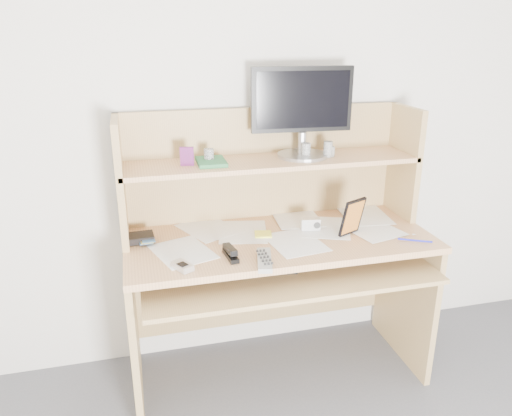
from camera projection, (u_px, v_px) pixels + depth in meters
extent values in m
cube|color=silver|center=(262.00, 117.00, 2.41)|extent=(3.60, 0.04, 2.50)
cube|color=tan|center=(279.00, 240.00, 2.30)|extent=(1.40, 0.60, 0.03)
cube|color=tan|center=(134.00, 331.00, 2.27)|extent=(0.03, 0.56, 0.72)
cube|color=tan|center=(405.00, 293.00, 2.58)|extent=(0.03, 0.56, 0.72)
cube|color=tan|center=(263.00, 287.00, 2.69)|extent=(1.34, 0.02, 0.41)
cube|color=tan|center=(287.00, 270.00, 2.22)|extent=(1.28, 0.55, 0.02)
cube|color=tan|center=(263.00, 163.00, 2.46)|extent=(1.40, 0.02, 0.55)
cube|color=tan|center=(120.00, 181.00, 2.18)|extent=(0.03, 0.30, 0.55)
cube|color=tan|center=(403.00, 162.00, 2.49)|extent=(0.03, 0.30, 0.55)
cube|color=tan|center=(271.00, 162.00, 2.32)|extent=(1.38, 0.30, 0.02)
cube|color=white|center=(280.00, 236.00, 2.29)|extent=(1.32, 0.54, 0.01)
cube|color=black|center=(248.00, 265.00, 2.22)|extent=(0.45, 0.23, 0.02)
cube|color=black|center=(248.00, 262.00, 2.22)|extent=(0.42, 0.22, 0.01)
cube|color=#999994|center=(264.00, 260.00, 2.03)|extent=(0.10, 0.21, 0.02)
cube|color=silver|center=(182.00, 265.00, 1.98)|extent=(0.09, 0.11, 0.02)
cube|color=black|center=(231.00, 252.00, 2.08)|extent=(0.05, 0.14, 0.04)
cube|color=black|center=(141.00, 238.00, 2.23)|extent=(0.12, 0.10, 0.03)
cube|color=#FCFF43|center=(263.00, 234.00, 2.31)|extent=(0.09, 0.09, 0.01)
cube|color=silver|center=(310.00, 224.00, 2.35)|extent=(0.09, 0.05, 0.05)
cube|color=black|center=(352.00, 217.00, 2.27)|extent=(0.12, 0.07, 0.18)
cylinder|color=#181BB9|center=(415.00, 240.00, 2.23)|extent=(0.13, 0.08, 0.01)
cube|color=maroon|center=(187.00, 156.00, 2.20)|extent=(0.06, 0.03, 0.08)
cube|color=#307A53|center=(211.00, 162.00, 2.24)|extent=(0.13, 0.18, 0.02)
cylinder|color=black|center=(209.00, 156.00, 2.25)|extent=(0.05, 0.05, 0.06)
cylinder|color=white|center=(306.00, 151.00, 2.33)|extent=(0.06, 0.06, 0.07)
cylinder|color=black|center=(331.00, 151.00, 2.36)|extent=(0.05, 0.05, 0.05)
cylinder|color=white|center=(328.00, 149.00, 2.34)|extent=(0.05, 0.05, 0.07)
cylinder|color=#A1A1A6|center=(302.00, 155.00, 2.36)|extent=(0.24, 0.24, 0.01)
cylinder|color=#A1A1A6|center=(302.00, 143.00, 2.35)|extent=(0.04, 0.04, 0.10)
cube|color=black|center=(302.00, 99.00, 2.30)|extent=(0.48, 0.06, 0.30)
cube|color=black|center=(303.00, 100.00, 2.28)|extent=(0.44, 0.03, 0.26)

